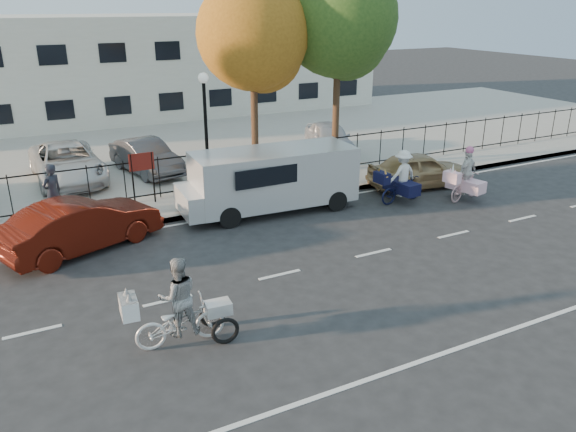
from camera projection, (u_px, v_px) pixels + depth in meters
ground at (280, 275)px, 14.74m from camera, size 120.00×120.00×0.00m
road_markings at (280, 275)px, 14.74m from camera, size 60.00×9.52×0.01m
curb at (213, 212)px, 18.91m from camera, size 60.00×0.10×0.15m
sidewalk at (203, 203)px, 19.79m from camera, size 60.00×2.20×0.15m
parking_lot at (142, 149)px, 27.18m from camera, size 60.00×15.60×0.15m
iron_fence at (192, 173)px, 20.41m from camera, size 58.00×0.06×1.50m
building at (99, 67)px, 34.45m from camera, size 34.00×10.00×6.00m
lamppost at (205, 113)px, 19.50m from camera, size 0.36×0.36×4.33m
street_sign at (142, 168)px, 19.10m from camera, size 0.85×0.06×1.80m
zebra_trike at (180, 311)px, 11.53m from camera, size 2.29×0.91×1.96m
unicorn_bike at (466, 180)px, 20.09m from camera, size 2.02×1.44×1.99m
bull_bike at (401, 182)px, 19.87m from camera, size 2.06×1.42×1.90m
white_van at (271, 178)px, 18.89m from camera, size 6.07×2.33×2.12m
red_sedan at (81, 225)px, 16.01m from camera, size 4.83×3.15×1.50m
gold_sedan at (420, 170)px, 21.53m from camera, size 4.22×2.18×1.37m
pedestrian at (53, 192)px, 17.77m from camera, size 0.81×0.74×1.85m
lot_car_b at (67, 163)px, 21.79m from camera, size 2.55×5.28×1.45m
lot_car_c at (146, 157)px, 22.83m from camera, size 2.30×4.34×1.36m
lot_car_d at (329, 138)px, 25.92m from camera, size 2.68×4.40×1.40m
tree_mid at (256, 39)px, 21.02m from camera, size 4.22×4.22×7.73m
tree_east at (341, 24)px, 22.04m from camera, size 4.61×4.61×8.45m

